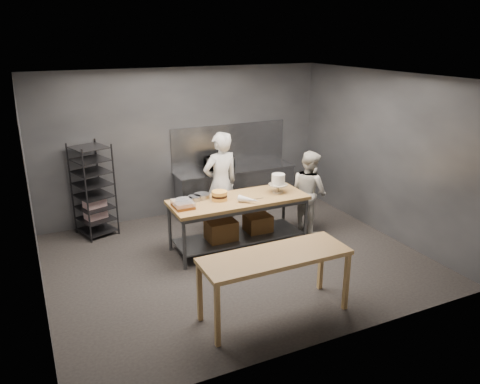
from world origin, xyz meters
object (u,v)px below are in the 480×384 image
Objects in this scene: chef_right at (309,192)px; microwave at (219,164)px; chef_behind at (221,184)px; layer_cake at (219,196)px; near_counter at (275,260)px; speed_rack at (93,191)px; work_table at (238,217)px; frosted_cake_stand at (278,181)px.

chef_right is 2.02m from microwave.
chef_behind is at bearing 61.70° from chef_right.
microwave is at bearing -119.86° from chef_behind.
near_counter is at bearing -93.49° from layer_cake.
speed_rack reaches higher than chef_right.
work_table is at bearing -37.57° from speed_rack.
chef_behind is at bearing 65.38° from layer_cake.
layer_cake reaches higher than work_table.
chef_right reaches higher than near_counter.
layer_cake is (-0.72, -1.71, -0.05)m from microwave.
work_table is 1.53× the size of chef_right.
layer_cake is (-1.10, 0.07, -0.13)m from frosted_cake_stand.
microwave is 1.85m from layer_cake.
layer_cake is at bearing 176.17° from frosted_cake_stand.
frosted_cake_stand is (0.79, -0.74, 0.16)m from chef_behind.
speed_rack is (-1.71, 3.80, 0.04)m from near_counter.
layer_cake is at bearing 172.09° from work_table.
work_table is 4.43× the size of microwave.
chef_behind is (0.44, 2.84, 0.16)m from near_counter.
work_table is 1.37× the size of speed_rack.
work_table is 0.54m from layer_cake.
speed_rack is at bearing 150.02° from frosted_cake_stand.
speed_rack reaches higher than microwave.
work_table is 7.00× the size of frosted_cake_stand.
near_counter is 2.88m from chef_behind.
chef_behind is (2.15, -0.96, 0.12)m from speed_rack.
chef_behind is at bearing 81.21° from near_counter.
chef_right is at bearing 3.82° from work_table.
microwave is at bearing 77.62° from near_counter.
near_counter is 5.83× the size of frosted_cake_stand.
chef_right is at bearing -22.98° from speed_rack.
work_table is at bearing 87.13° from chef_right.
near_counter is 2.18m from layer_cake.
layer_cake is at bearing 85.06° from chef_right.
chef_behind reaches higher than near_counter.
frosted_cake_stand reaches higher than microwave.
microwave is (0.41, 1.04, 0.07)m from chef_behind.
near_counter is at bearing 131.55° from chef_right.
chef_right is at bearing 48.24° from near_counter.
speed_rack reaches higher than work_table.
microwave reaches higher than work_table.
chef_right reaches higher than layer_cake.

